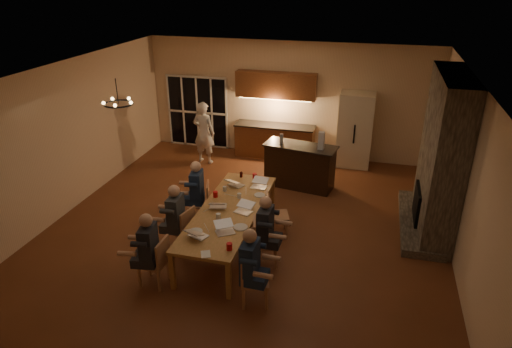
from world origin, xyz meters
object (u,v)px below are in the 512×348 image
object	(u,v)px
person_left_near	(149,251)
can_cola	(241,175)
laptop_b	(225,227)
can_silver	(218,224)
dining_table	(230,226)
chair_right_far	(277,215)
chair_left_mid	(180,229)
person_right_near	(250,268)
plate_far	(260,195)
chair_left_far	(199,203)
mug_back	(225,189)
bar_blender	(321,141)
person_left_far	(197,192)
redcup_far	(255,176)
laptop_e	(236,180)
chandelier	(118,104)
person_right_mid	(265,232)
plate_near	(241,227)
redcup_mid	(215,194)
mug_front	(218,216)
laptop_a	(198,230)
bar_island	(300,166)
bar_bottle	(281,139)
mug_mid	(239,196)
chair_right_near	(255,279)
laptop_c	(218,201)
laptop_f	(259,183)
chair_right_mid	(266,242)
laptop_d	(243,207)
chair_left_near	(153,262)
refrigerator	(355,130)
redcup_near	(229,247)
standing_person	(204,133)
plate_left	(196,231)

from	to	relation	value
person_left_near	can_cola	size ratio (longest dim) A/B	11.50
laptop_b	can_silver	distance (m)	0.24
dining_table	chair_right_far	bearing A→B (deg)	34.53
chair_left_mid	person_right_near	size ratio (longest dim) A/B	0.64
plate_far	person_left_near	bearing A→B (deg)	-119.23
chair_left_far	mug_back	bearing A→B (deg)	81.76
bar_blender	person_left_near	bearing A→B (deg)	-112.59
person_left_far	redcup_far	xyz separation A→B (m)	(1.02, 0.83, 0.12)
chair_right_far	laptop_e	size ratio (longest dim) A/B	2.78
chandelier	person_right_mid	bearing A→B (deg)	-4.82
laptop_b	plate_near	distance (m)	0.33
chair_left_far	can_silver	distance (m)	1.63
person_left_far	chair_left_far	bearing A→B (deg)	65.88
person_left_far	redcup_mid	distance (m)	0.54
mug_front	plate_near	world-z (taller)	mug_front
mug_back	laptop_a	bearing A→B (deg)	-86.38
bar_island	chair_right_far	distance (m)	2.32
bar_bottle	mug_mid	bearing A→B (deg)	-98.17
person_left_far	redcup_mid	xyz separation A→B (m)	(0.48, -0.22, 0.12)
chair_right_near	bar_bottle	xyz separation A→B (m)	(-0.53, 4.46, 0.76)
person_right_near	redcup_far	bearing A→B (deg)	15.72
redcup_mid	mug_mid	bearing A→B (deg)	10.05
laptop_c	laptop_f	world-z (taller)	same
chair_right_mid	chandelier	bearing A→B (deg)	70.80
person_left_far	laptop_d	world-z (taller)	person_left_far
redcup_mid	person_right_near	bearing A→B (deg)	-57.78
chair_left_near	person_left_near	distance (m)	0.25
chair_left_mid	laptop_c	bearing A→B (deg)	141.93
refrigerator	bar_blender	bearing A→B (deg)	-110.20
chandelier	plate_near	bearing A→B (deg)	-7.57
laptop_b	chair_left_near	bearing A→B (deg)	-179.44
laptop_b	laptop_c	bearing A→B (deg)	82.78
chair_left_mid	redcup_mid	size ratio (longest dim) A/B	7.42
person_right_mid	mug_back	bearing A→B (deg)	44.31
chair_left_far	person_right_near	xyz separation A→B (m)	(1.74, -2.24, 0.24)
person_right_mid	redcup_far	bearing A→B (deg)	21.09
refrigerator	redcup_near	distance (m)	6.12
standing_person	redcup_far	xyz separation A→B (m)	(2.04, -2.29, -0.05)
chair_right_mid	can_cola	distance (m)	2.23
chair_left_far	redcup_far	bearing A→B (deg)	112.17
standing_person	refrigerator	bearing A→B (deg)	-159.80
refrigerator	person_right_near	distance (m)	6.33
chandelier	laptop_d	xyz separation A→B (m)	(2.20, 0.24, -1.89)
chair_right_far	chair_right_near	bearing A→B (deg)	164.42
person_left_near	chair_left_near	bearing A→B (deg)	154.05
chandelier	mug_back	xyz separation A→B (m)	(1.58, 1.00, -1.95)
refrigerator	laptop_b	xyz separation A→B (m)	(-1.85, -5.42, -0.14)
laptop_b	plate_left	distance (m)	0.53
refrigerator	redcup_near	world-z (taller)	refrigerator
chandelier	bar_blender	bearing A→B (deg)	42.85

